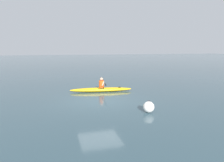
% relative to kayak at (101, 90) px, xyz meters
% --- Properties ---
extents(ground_plane, '(160.00, 160.00, 0.00)m').
position_rel_kayak_xyz_m(ground_plane, '(0.67, 2.47, -0.15)').
color(ground_plane, '#334C56').
extents(kayak, '(4.50, 1.20, 0.30)m').
position_rel_kayak_xyz_m(kayak, '(0.00, 0.00, 0.00)').
color(kayak, '#EAB214').
rests_on(kayak, ground).
extents(kayaker, '(0.56, 2.34, 0.72)m').
position_rel_kayak_xyz_m(kayaker, '(-0.05, 0.01, 0.46)').
color(kayaker, '#E04C14').
rests_on(kayaker, kayak).
extents(mooring_buoy_red_near, '(0.56, 0.56, 0.60)m').
position_rel_kayak_xyz_m(mooring_buoy_red_near, '(-1.14, 5.40, 0.12)').
color(mooring_buoy_red_near, silver).
rests_on(mooring_buoy_red_near, ground).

